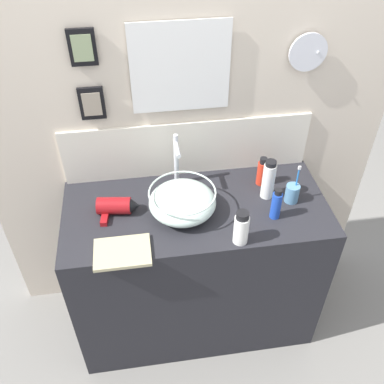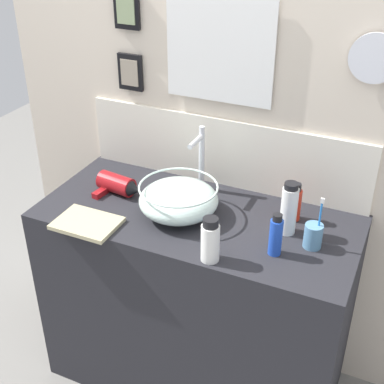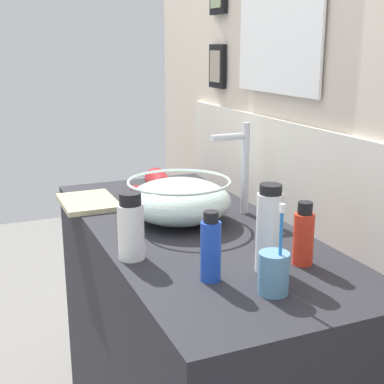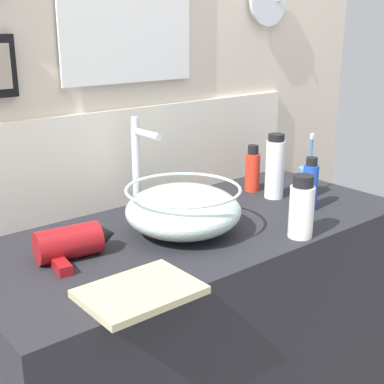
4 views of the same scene
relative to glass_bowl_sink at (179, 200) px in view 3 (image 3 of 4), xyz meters
name	(u,v)px [view 3 (image 3 of 4)]	position (x,y,z in m)	size (l,w,h in m)	color
vanity_counter	(195,362)	(0.07, 0.02, -0.50)	(1.24, 0.56, 0.88)	#232328
back_panel	(292,110)	(0.07, 0.33, 0.25)	(1.99, 0.10, 2.39)	beige
glass_bowl_sink	(179,200)	(0.00, 0.00, 0.00)	(0.31, 0.31, 0.13)	silver
faucet	(242,162)	(0.00, 0.20, 0.10)	(0.02, 0.13, 0.28)	silver
hair_drier	(159,185)	(-0.30, 0.04, -0.03)	(0.20, 0.14, 0.08)	maroon
toothbrush_cup	(274,272)	(0.52, 0.01, -0.02)	(0.07, 0.07, 0.20)	#598CB2
soap_dispenser	(269,230)	(0.41, 0.06, 0.03)	(0.06, 0.06, 0.21)	white
shampoo_bottle	(131,228)	(0.22, -0.21, 0.01)	(0.06, 0.06, 0.17)	white
spray_bottle	(304,236)	(0.41, 0.15, 0.00)	(0.05, 0.05, 0.15)	red
lotion_bottle	(211,249)	(0.41, -0.09, 0.01)	(0.05, 0.05, 0.16)	blue
hand_towel	(88,202)	(-0.28, -0.21, -0.06)	(0.24, 0.17, 0.02)	tan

